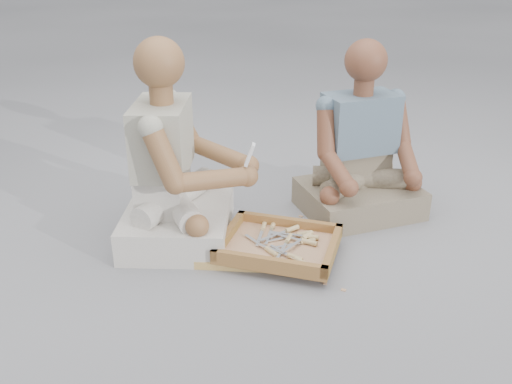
{
  "coord_description": "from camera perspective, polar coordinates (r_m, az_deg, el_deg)",
  "views": [
    {
      "loc": [
        -0.21,
        -2.01,
        1.31
      ],
      "look_at": [
        -0.06,
        0.18,
        0.3
      ],
      "focal_mm": 40.0,
      "sensor_mm": 36.0,
      "label": 1
    }
  ],
  "objects": [
    {
      "name": "chisel_5",
      "position": [
        2.53,
        4.87,
        -4.54
      ],
      "size": [
        0.16,
        0.17,
        0.02
      ],
      "rotation": [
        0.0,
        0.0,
        0.83
      ],
      "color": "white",
      "rests_on": "tool_tray"
    },
    {
      "name": "chisel_10",
      "position": [
        2.63,
        1.64,
        -3.52
      ],
      "size": [
        0.08,
        0.22,
        0.02
      ],
      "rotation": [
        0.0,
        0.0,
        1.3
      ],
      "color": "white",
      "rests_on": "tool_tray"
    },
    {
      "name": "ground",
      "position": [
        2.41,
        1.71,
        -8.26
      ],
      "size": [
        60.0,
        60.0,
        0.0
      ],
      "primitive_type": "plane",
      "color": "gray",
      "rests_on": "ground"
    },
    {
      "name": "companion",
      "position": [
        2.87,
        10.43,
        3.37
      ],
      "size": [
        0.65,
        0.58,
        0.86
      ],
      "rotation": [
        0.0,
        0.0,
        3.42
      ],
      "color": "gray",
      "rests_on": "ground"
    },
    {
      "name": "chisel_1",
      "position": [
        2.57,
        4.37,
        -4.29
      ],
      "size": [
        0.21,
        0.09,
        0.02
      ],
      "rotation": [
        0.0,
        0.0,
        0.32
      ],
      "color": "white",
      "rests_on": "tool_tray"
    },
    {
      "name": "wood_chip_5",
      "position": [
        2.37,
        6.94,
        -9.04
      ],
      "size": [
        0.02,
        0.02,
        0.0
      ],
      "primitive_type": "cube",
      "rotation": [
        0.0,
        0.0,
        1.35
      ],
      "color": "tan",
      "rests_on": "ground"
    },
    {
      "name": "chisel_2",
      "position": [
        2.55,
        5.03,
        -4.44
      ],
      "size": [
        0.21,
        0.09,
        0.02
      ],
      "rotation": [
        0.0,
        0.0,
        -0.31
      ],
      "color": "white",
      "rests_on": "tool_tray"
    },
    {
      "name": "wood_chip_3",
      "position": [
        2.55,
        4.39,
        -6.26
      ],
      "size": [
        0.02,
        0.02,
        0.0
      ],
      "primitive_type": "cube",
      "rotation": [
        0.0,
        0.0,
        2.35
      ],
      "color": "tan",
      "rests_on": "ground"
    },
    {
      "name": "craftsman",
      "position": [
        2.59,
        -8.11,
        1.77
      ],
      "size": [
        0.64,
        0.64,
        0.92
      ],
      "rotation": [
        0.0,
        0.0,
        -1.67
      ],
      "color": "beige",
      "rests_on": "ground"
    },
    {
      "name": "wood_chip_8",
      "position": [
        2.34,
        8.75,
        -9.66
      ],
      "size": [
        0.02,
        0.02,
        0.0
      ],
      "primitive_type": "cube",
      "rotation": [
        0.0,
        0.0,
        2.66
      ],
      "color": "tan",
      "rests_on": "ground"
    },
    {
      "name": "chisel_9",
      "position": [
        2.4,
        3.47,
        -6.4
      ],
      "size": [
        0.18,
        0.16,
        0.02
      ],
      "rotation": [
        0.0,
        0.0,
        -0.7
      ],
      "color": "white",
      "rests_on": "tool_tray"
    },
    {
      "name": "chisel_8",
      "position": [
        2.52,
        3.17,
        -4.89
      ],
      "size": [
        0.1,
        0.21,
        0.02
      ],
      "rotation": [
        0.0,
        0.0,
        1.17
      ],
      "color": "white",
      "rests_on": "tool_tray"
    },
    {
      "name": "tool_tray",
      "position": [
        2.5,
        2.33,
        -5.35
      ],
      "size": [
        0.6,
        0.54,
        0.06
      ],
      "rotation": [
        0.0,
        0.0,
        -0.35
      ],
      "color": "brown",
      "rests_on": "carved_panel"
    },
    {
      "name": "wood_chip_7",
      "position": [
        2.66,
        -3.08,
        -4.81
      ],
      "size": [
        0.02,
        0.02,
        0.0
      ],
      "primitive_type": "cube",
      "rotation": [
        0.0,
        0.0,
        0.85
      ],
      "color": "tan",
      "rests_on": "ground"
    },
    {
      "name": "wood_chip_1",
      "position": [
        2.5,
        1.9,
        -6.85
      ],
      "size": [
        0.02,
        0.02,
        0.0
      ],
      "primitive_type": "cube",
      "rotation": [
        0.0,
        0.0,
        0.46
      ],
      "color": "tan",
      "rests_on": "ground"
    },
    {
      "name": "chisel_3",
      "position": [
        2.52,
        4.75,
        -5.04
      ],
      "size": [
        0.22,
        0.08,
        0.02
      ],
      "rotation": [
        0.0,
        0.0,
        0.28
      ],
      "color": "white",
      "rests_on": "tool_tray"
    },
    {
      "name": "chisel_4",
      "position": [
        2.59,
        3.26,
        -3.84
      ],
      "size": [
        0.2,
        0.13,
        0.02
      ],
      "rotation": [
        0.0,
        0.0,
        0.55
      ],
      "color": "white",
      "rests_on": "tool_tray"
    },
    {
      "name": "wood_chip_2",
      "position": [
        2.65,
        6.65,
        -5.14
      ],
      "size": [
        0.02,
        0.02,
        0.0
      ],
      "primitive_type": "cube",
      "rotation": [
        0.0,
        0.0,
        0.78
      ],
      "color": "tan",
      "rests_on": "ground"
    },
    {
      "name": "chisel_11",
      "position": [
        2.62,
        0.7,
        -3.65
      ],
      "size": [
        0.07,
        0.22,
        0.02
      ],
      "rotation": [
        0.0,
        0.0,
        1.33
      ],
      "color": "white",
      "rests_on": "tool_tray"
    },
    {
      "name": "mobile_phone",
      "position": [
        2.45,
        -0.63,
        3.76
      ],
      "size": [
        0.05,
        0.05,
        0.1
      ],
      "rotation": [
        -0.35,
        0.0,
        -1.67
      ],
      "color": "white",
      "rests_on": "craftsman"
    },
    {
      "name": "wood_chip_0",
      "position": [
        2.81,
        -4.0,
        -3.15
      ],
      "size": [
        0.02,
        0.02,
        0.0
      ],
      "primitive_type": "cube",
      "rotation": [
        0.0,
        0.0,
        2.36
      ],
      "color": "tan",
      "rests_on": "ground"
    },
    {
      "name": "wood_chip_6",
      "position": [
        2.88,
        4.5,
        -2.43
      ],
      "size": [
        0.02,
        0.02,
        0.0
      ],
      "primitive_type": "cube",
      "rotation": [
        0.0,
        0.0,
        2.33
      ],
      "color": "tan",
      "rests_on": "ground"
    },
    {
      "name": "chisel_0",
      "position": [
        2.37,
        4.19,
        -6.81
      ],
      "size": [
        0.15,
        0.19,
        0.02
      ],
      "rotation": [
        0.0,
        0.0,
        -0.92
      ],
      "color": "white",
      "rests_on": "tool_tray"
    },
    {
      "name": "wood_chip_4",
      "position": [
        2.54,
        4.19,
        -6.39
      ],
      "size": [
        0.02,
        0.02,
        0.0
      ],
      "primitive_type": "cube",
      "rotation": [
        0.0,
        0.0,
        2.06
      ],
      "color": "tan",
      "rests_on": "ground"
    },
    {
      "name": "chisel_7",
      "position": [
        2.45,
        1.21,
        -5.79
      ],
      "size": [
        0.13,
        0.19,
        0.02
      ],
      "rotation": [
        0.0,
        0.0,
        -1.0
      ],
      "color": "white",
      "rests_on": "tool_tray"
    },
    {
      "name": "carved_panel",
      "position": [
        2.59,
        -2.32,
        -5.3
      ],
      "size": [
        0.62,
        0.46,
        0.04
      ],
      "primitive_type": "cube",
      "rotation": [
        0.0,
        0.0,
        -0.15
      ],
      "color": "#AA7B42",
      "rests_on": "ground"
    },
    {
      "name": "chisel_6",
      "position": [
        2.51,
        4.92,
        -4.92
      ],
      "size": [
        0.2,
        0.13,
        0.02
      ],
      "rotation": [
        0.0,
        0.0,
        -0.54
      ],
      "color": "white",
      "rests_on": "tool_tray"
    }
  ]
}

